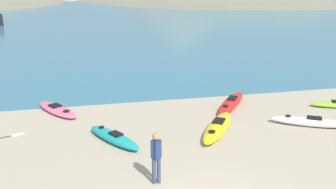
{
  "coord_description": "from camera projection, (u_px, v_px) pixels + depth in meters",
  "views": [
    {
      "loc": [
        -2.77,
        -7.61,
        5.87
      ],
      "look_at": [
        0.99,
        9.24,
        0.5
      ],
      "focal_mm": 42.0,
      "sensor_mm": 36.0,
      "label": 1
    }
  ],
  "objects": [
    {
      "name": "kayak_on_sand_6",
      "position": [
        310.0,
        122.0,
        15.67
      ],
      "size": [
        3.01,
        1.99,
        0.39
      ],
      "color": "white",
      "rests_on": "ground_plane"
    },
    {
      "name": "kayak_on_sand_3",
      "position": [
        114.0,
        137.0,
        14.19
      ],
      "size": [
        1.95,
        2.72,
        0.39
      ],
      "color": "teal",
      "rests_on": "ground_plane"
    },
    {
      "name": "kayak_on_sand_5",
      "position": [
        231.0,
        103.0,
        17.99
      ],
      "size": [
        2.61,
        3.25,
        0.37
      ],
      "color": "red",
      "rests_on": "ground_plane"
    },
    {
      "name": "kayak_on_sand_0",
      "position": [
        57.0,
        109.0,
        17.21
      ],
      "size": [
        2.18,
        2.89,
        0.31
      ],
      "color": "#E5668C",
      "rests_on": "ground_plane"
    },
    {
      "name": "bay_water",
      "position": [
        101.0,
        19.0,
        51.28
      ],
      "size": [
        160.0,
        70.0,
        0.06
      ],
      "primitive_type": "cube",
      "color": "teal",
      "rests_on": "ground_plane"
    },
    {
      "name": "kayak_on_sand_1",
      "position": [
        218.0,
        127.0,
        15.14
      ],
      "size": [
        2.48,
        3.28,
        0.4
      ],
      "color": "yellow",
      "rests_on": "ground_plane"
    },
    {
      "name": "person_near_foreground",
      "position": [
        156.0,
        155.0,
        11.19
      ],
      "size": [
        0.32,
        0.28,
        1.57
      ],
      "color": "#384260",
      "rests_on": "ground_plane"
    }
  ]
}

